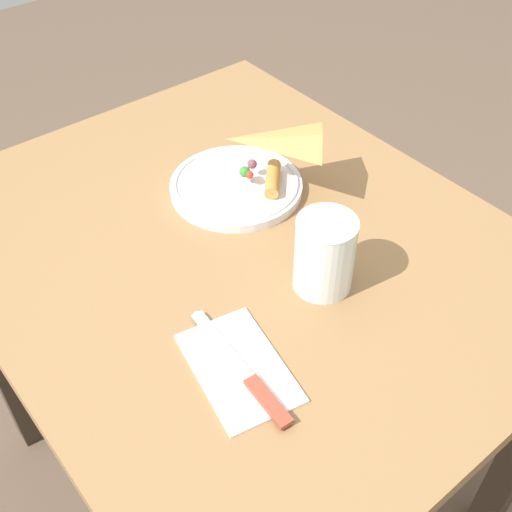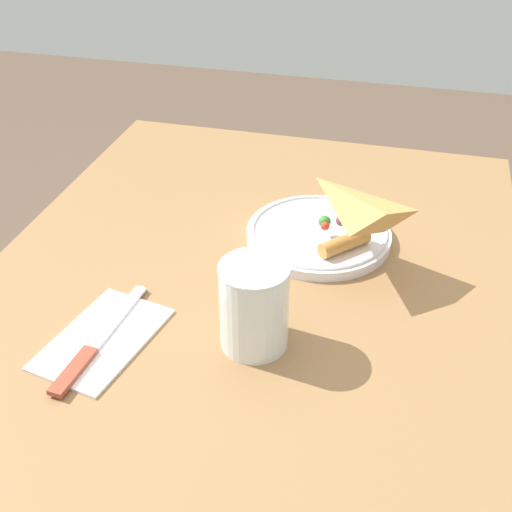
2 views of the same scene
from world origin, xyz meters
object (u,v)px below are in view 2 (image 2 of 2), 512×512
object	(u,v)px
dining_table	(254,334)
milk_glass	(254,309)
butter_knife	(97,342)
napkin_folded	(103,339)
plate_pizza	(318,231)

from	to	relation	value
dining_table	milk_glass	bearing A→B (deg)	-165.13
dining_table	butter_knife	xyz separation A→B (m)	(-0.21, 0.15, 0.13)
dining_table	napkin_folded	xyz separation A→B (m)	(-0.20, 0.15, 0.13)
dining_table	butter_knife	world-z (taller)	butter_knife
milk_glass	napkin_folded	size ratio (longest dim) A/B	0.62
dining_table	napkin_folded	distance (m)	0.28
dining_table	butter_knife	size ratio (longest dim) A/B	4.32
napkin_folded	dining_table	bearing A→B (deg)	-37.33
butter_knife	plate_pizza	bearing A→B (deg)	-31.35
dining_table	napkin_folded	world-z (taller)	napkin_folded
dining_table	napkin_folded	size ratio (longest dim) A/B	4.94
butter_knife	napkin_folded	bearing A→B (deg)	-0.00
napkin_folded	butter_knife	world-z (taller)	butter_knife
dining_table	milk_glass	distance (m)	0.24
milk_glass	butter_knife	bearing A→B (deg)	106.51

